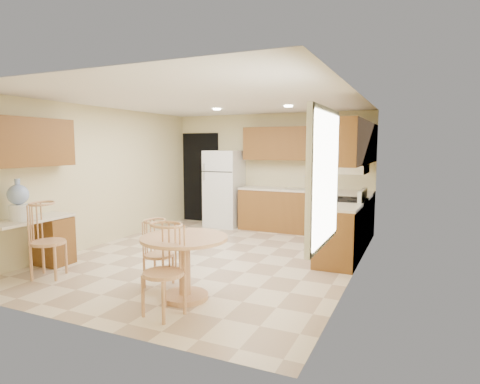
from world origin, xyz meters
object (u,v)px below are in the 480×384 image
at_px(dining_table, 185,258).
at_px(chair_table_b, 158,263).
at_px(stove, 345,225).
at_px(water_crock, 18,202).
at_px(refrigerator, 224,189).
at_px(chair_table_a, 154,248).
at_px(chair_desk, 41,234).

xyz_separation_m(dining_table, chair_table_b, (0.05, -0.59, 0.10)).
xyz_separation_m(stove, water_crock, (-3.92, -3.04, 0.56)).
bearing_deg(refrigerator, water_crock, -103.84).
height_order(refrigerator, chair_table_b, refrigerator).
relative_size(stove, chair_table_b, 1.12).
distance_m(chair_table_a, water_crock, 2.12).
bearing_deg(chair_table_a, water_crock, -87.64).
bearing_deg(dining_table, stove, 64.99).
bearing_deg(stove, refrigerator, 157.01).
xyz_separation_m(stove, chair_table_b, (-1.30, -3.47, 0.13)).
relative_size(chair_table_a, chair_desk, 0.83).
bearing_deg(stove, water_crock, -142.22).
xyz_separation_m(chair_table_a, chair_table_b, (0.60, -0.76, 0.08)).
distance_m(refrigerator, stove, 3.15).
relative_size(stove, chair_desk, 1.06).
height_order(stove, dining_table, stove).
bearing_deg(dining_table, water_crock, -176.52).
distance_m(chair_desk, water_crock, 0.61).
xyz_separation_m(refrigerator, chair_table_a, (0.98, -3.94, -0.33)).
relative_size(chair_table_a, water_crock, 1.46).
height_order(dining_table, chair_table_a, chair_table_a).
relative_size(refrigerator, stove, 1.56).
xyz_separation_m(refrigerator, stove, (2.88, -1.22, -0.38)).
bearing_deg(water_crock, chair_table_b, -9.31).
xyz_separation_m(chair_table_a, water_crock, (-2.03, -0.33, 0.51)).
distance_m(dining_table, chair_table_b, 0.60).
relative_size(refrigerator, chair_desk, 1.66).
height_order(refrigerator, water_crock, refrigerator).
relative_size(chair_table_b, water_crock, 1.68).
bearing_deg(water_crock, chair_desk, -3.86).
bearing_deg(dining_table, chair_desk, -174.98).
distance_m(refrigerator, chair_table_b, 4.96).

